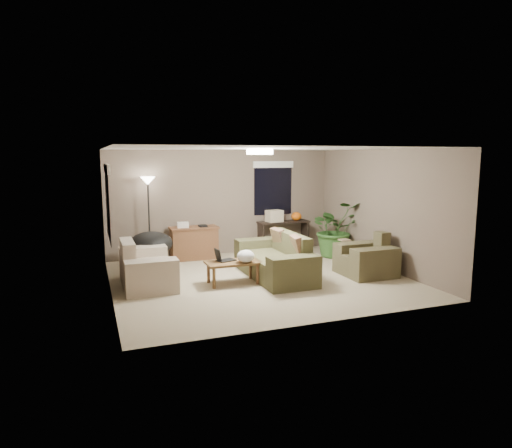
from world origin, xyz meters
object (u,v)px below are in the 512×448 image
object	(u,v)px
armchair	(366,260)
console_table	(283,234)
loveseat	(145,269)
floor_lamp	(148,191)
papasan_chair	(151,247)
main_sofa	(276,262)
coffee_table	(233,265)
houseplant	(335,235)
desk	(194,243)
cat_scratching_post	(344,252)

from	to	relation	value
armchair	console_table	bearing A→B (deg)	102.89
loveseat	floor_lamp	world-z (taller)	floor_lamp
console_table	loveseat	bearing A→B (deg)	-152.04
console_table	papasan_chair	world-z (taller)	papasan_chair
main_sofa	coffee_table	xyz separation A→B (m)	(-0.95, -0.19, 0.06)
armchair	houseplant	bearing A→B (deg)	81.23
desk	floor_lamp	world-z (taller)	floor_lamp
loveseat	papasan_chair	xyz separation A→B (m)	(0.26, 1.17, 0.17)
desk	floor_lamp	distance (m)	1.57
loveseat	armchair	world-z (taller)	same
loveseat	console_table	size ratio (longest dim) A/B	1.23
floor_lamp	loveseat	bearing A→B (deg)	-99.96
main_sofa	floor_lamp	bearing A→B (deg)	135.80
console_table	cat_scratching_post	bearing A→B (deg)	-61.31
desk	papasan_chair	xyz separation A→B (m)	(-1.06, -0.63, 0.09)
loveseat	armchair	size ratio (longest dim) A/B	1.60
papasan_chair	loveseat	bearing A→B (deg)	-102.61
main_sofa	coffee_table	world-z (taller)	main_sofa
main_sofa	floor_lamp	world-z (taller)	floor_lamp
desk	main_sofa	bearing A→B (deg)	-60.41
armchair	papasan_chair	world-z (taller)	armchair
desk	houseplant	distance (m)	3.31
cat_scratching_post	coffee_table	bearing A→B (deg)	-163.45
main_sofa	houseplant	bearing A→B (deg)	30.84
coffee_table	floor_lamp	size ratio (longest dim) A/B	0.52
floor_lamp	coffee_table	bearing A→B (deg)	-62.07
loveseat	floor_lamp	bearing A→B (deg)	80.04
loveseat	cat_scratching_post	distance (m)	4.47
armchair	cat_scratching_post	bearing A→B (deg)	79.92
armchair	coffee_table	world-z (taller)	armchair
floor_lamp	houseplant	distance (m)	4.41
coffee_table	papasan_chair	bearing A→B (deg)	128.03
houseplant	papasan_chair	bearing A→B (deg)	176.65
main_sofa	armchair	distance (m)	1.82
desk	console_table	distance (m)	2.30
main_sofa	cat_scratching_post	xyz separation A→B (m)	(1.96, 0.67, -0.08)
loveseat	coffee_table	bearing A→B (deg)	-16.82
loveseat	main_sofa	bearing A→B (deg)	-6.33
armchair	houseplant	world-z (taller)	houseplant
armchair	desk	distance (m)	3.91
papasan_chair	coffee_table	bearing A→B (deg)	-51.97
coffee_table	console_table	distance (m)	3.16
desk	loveseat	bearing A→B (deg)	-126.26
coffee_table	desk	bearing A→B (deg)	95.68
papasan_chair	floor_lamp	world-z (taller)	floor_lamp
console_table	floor_lamp	size ratio (longest dim) A/B	0.68
main_sofa	cat_scratching_post	world-z (taller)	main_sofa
cat_scratching_post	papasan_chair	bearing A→B (deg)	169.54
houseplant	cat_scratching_post	bearing A→B (deg)	-95.75
main_sofa	loveseat	bearing A→B (deg)	173.67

